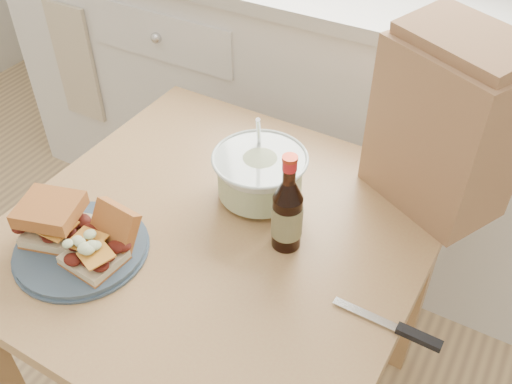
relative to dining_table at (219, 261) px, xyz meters
The scene contains 9 objects.
cabinet_run 0.92m from the dining_table, 96.58° to the left, with size 2.50×0.64×0.94m.
dining_table is the anchor object (origin of this frame).
plate 0.30m from the dining_table, 136.44° to the right, with size 0.27×0.27×0.02m, color #3E5164.
sandwich_left 0.37m from the dining_table, 143.70° to the right, with size 0.14×0.14×0.09m.
sandwich_right 0.28m from the dining_table, 127.75° to the right, with size 0.12×0.16×0.09m.
coleslaw_bowl 0.21m from the dining_table, 78.70° to the left, with size 0.21×0.21×0.21m.
beer_bottle 0.24m from the dining_table, 12.10° to the left, with size 0.06×0.06×0.23m.
knife 0.45m from the dining_table, ahead, with size 0.20×0.02×0.01m.
paper_bag 0.56m from the dining_table, 42.27° to the left, with size 0.28×0.18×0.36m, color #977049.
Camera 1 is at (0.60, 0.08, 1.57)m, focal length 40.00 mm.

